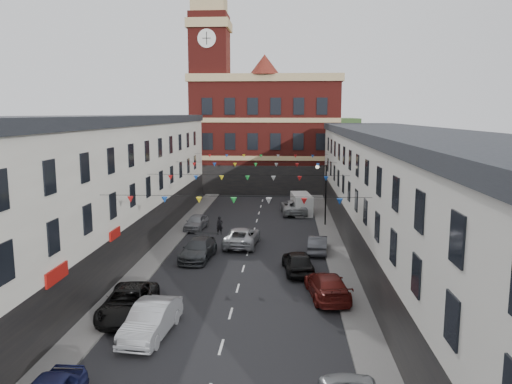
% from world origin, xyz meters
% --- Properties ---
extents(ground, '(160.00, 160.00, 0.00)m').
position_xyz_m(ground, '(0.00, 0.00, 0.00)').
color(ground, black).
rests_on(ground, ground).
extents(pavement_left, '(1.80, 64.00, 0.15)m').
position_xyz_m(pavement_left, '(-6.90, 2.00, 0.07)').
color(pavement_left, '#605E5B').
rests_on(pavement_left, ground).
extents(pavement_right, '(1.80, 64.00, 0.15)m').
position_xyz_m(pavement_right, '(6.90, 2.00, 0.07)').
color(pavement_right, '#605E5B').
rests_on(pavement_right, ground).
extents(terrace_left, '(8.40, 56.00, 10.70)m').
position_xyz_m(terrace_left, '(-11.78, 1.00, 5.35)').
color(terrace_left, beige).
rests_on(terrace_left, ground).
extents(terrace_right, '(8.40, 56.00, 9.70)m').
position_xyz_m(terrace_right, '(11.78, 1.00, 4.85)').
color(terrace_right, '#B9B7AE').
rests_on(terrace_right, ground).
extents(civic_building, '(20.60, 13.30, 18.50)m').
position_xyz_m(civic_building, '(0.00, 37.95, 8.14)').
color(civic_building, maroon).
rests_on(civic_building, ground).
extents(clock_tower, '(5.60, 5.60, 30.00)m').
position_xyz_m(clock_tower, '(-7.50, 35.00, 14.93)').
color(clock_tower, maroon).
rests_on(clock_tower, ground).
extents(distant_hill, '(40.00, 14.00, 10.00)m').
position_xyz_m(distant_hill, '(-4.00, 62.00, 5.00)').
color(distant_hill, '#2D5326').
rests_on(distant_hill, ground).
extents(street_lamp, '(1.10, 0.36, 6.00)m').
position_xyz_m(street_lamp, '(6.55, 14.00, 3.90)').
color(street_lamp, black).
rests_on(street_lamp, ground).
extents(car_left_b, '(2.22, 5.11, 1.64)m').
position_xyz_m(car_left_b, '(-3.60, -10.97, 0.82)').
color(car_left_b, '#A0A2A7').
rests_on(car_left_b, ground).
extents(car_left_c, '(2.85, 5.63, 1.53)m').
position_xyz_m(car_left_c, '(-5.50, -8.65, 0.76)').
color(car_left_c, black).
rests_on(car_left_c, ground).
extents(car_left_d, '(2.54, 5.33, 1.50)m').
position_xyz_m(car_left_d, '(-3.60, 2.21, 0.75)').
color(car_left_d, '#36393D').
rests_on(car_left_d, ground).
extents(car_left_e, '(2.05, 4.27, 1.41)m').
position_xyz_m(car_left_e, '(-5.50, 11.84, 0.70)').
color(car_left_e, gray).
rests_on(car_left_e, ground).
extents(car_right_c, '(2.77, 5.46, 1.52)m').
position_xyz_m(car_right_c, '(5.47, -5.31, 0.76)').
color(car_right_c, maroon).
rests_on(car_right_c, ground).
extents(car_right_d, '(2.41, 4.82, 1.58)m').
position_xyz_m(car_right_d, '(3.83, -0.65, 0.79)').
color(car_right_d, black).
rests_on(car_right_d, ground).
extents(car_right_e, '(1.80, 4.28, 1.37)m').
position_xyz_m(car_right_e, '(5.50, 4.51, 0.69)').
color(car_right_e, '#46484D').
rests_on(car_right_e, ground).
extents(car_right_f, '(3.00, 5.79, 1.56)m').
position_xyz_m(car_right_f, '(3.80, 19.78, 0.78)').
color(car_right_f, '#9C9EA0').
rests_on(car_right_f, ground).
extents(moving_car, '(2.91, 5.68, 1.53)m').
position_xyz_m(moving_car, '(-0.64, 6.24, 0.77)').
color(moving_car, '#A7A9AE').
rests_on(moving_car, ground).
extents(white_van, '(2.42, 5.05, 2.15)m').
position_xyz_m(white_van, '(4.65, 20.04, 1.08)').
color(white_van, silver).
rests_on(white_van, ground).
extents(pedestrian, '(0.71, 0.60, 1.67)m').
position_xyz_m(pedestrian, '(-3.00, 9.92, 0.83)').
color(pedestrian, black).
rests_on(pedestrian, ground).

